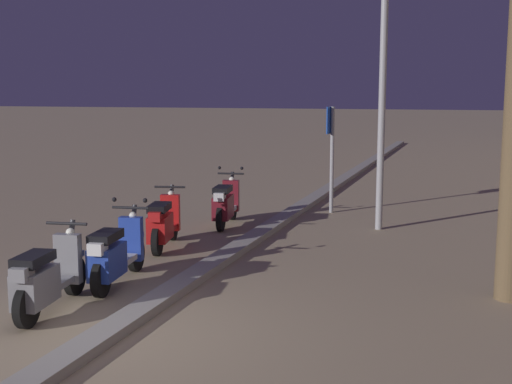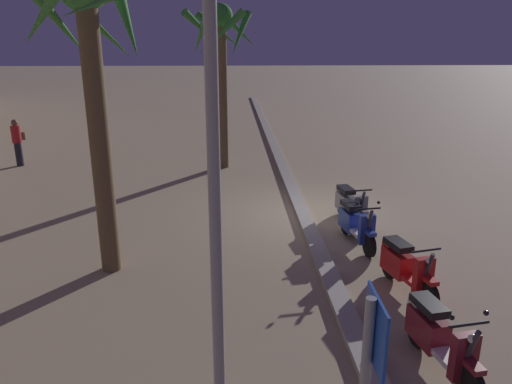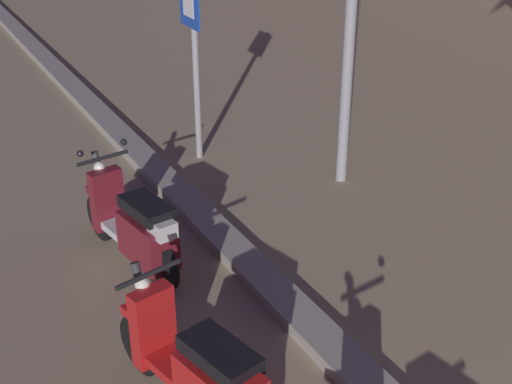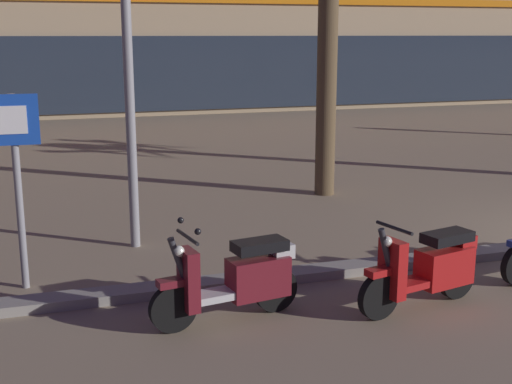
{
  "view_description": "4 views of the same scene",
  "coord_description": "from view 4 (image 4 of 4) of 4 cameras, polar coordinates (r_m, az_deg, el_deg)",
  "views": [
    {
      "loc": [
        6.16,
        4.02,
        2.73
      ],
      "look_at": [
        -4.55,
        0.48,
        1.02
      ],
      "focal_mm": 46.73,
      "sensor_mm": 36.0,
      "label": 1
    },
    {
      "loc": [
        -11.9,
        2.06,
        4.33
      ],
      "look_at": [
        -2.09,
        1.55,
        1.31
      ],
      "focal_mm": 33.36,
      "sensor_mm": 36.0,
      "label": 2
    },
    {
      "loc": [
        -0.57,
        -2.55,
        3.85
      ],
      "look_at": [
        -5.49,
        0.16,
        1.01
      ],
      "focal_mm": 48.06,
      "sensor_mm": 36.0,
      "label": 3
    },
    {
      "loc": [
        -8.29,
        -7.56,
        3.08
      ],
      "look_at": [
        -5.93,
        -0.2,
        1.29
      ],
      "focal_mm": 47.96,
      "sensor_mm": 36.0,
      "label": 4
    }
  ],
  "objects": [
    {
      "name": "scooter_maroon_mid_rear",
      "position": [
        7.54,
        -1.57,
        -7.26
      ],
      "size": [
        1.74,
        0.63,
        1.17
      ],
      "color": "black",
      "rests_on": "ground"
    },
    {
      "name": "scooter_red_second_in_line",
      "position": [
        8.14,
        14.2,
        -6.19
      ],
      "size": [
        1.7,
        0.69,
        1.04
      ],
      "color": "black",
      "rests_on": "ground"
    },
    {
      "name": "crossing_sign",
      "position": [
        8.64,
        -19.34,
        1.8
      ],
      "size": [
        0.6,
        0.13,
        2.4
      ],
      "color": "#939399",
      "rests_on": "ground"
    }
  ]
}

